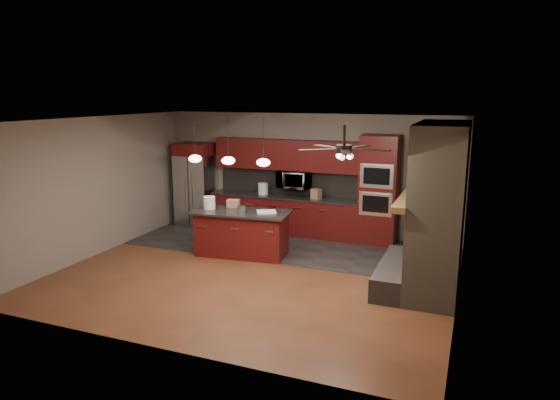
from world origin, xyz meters
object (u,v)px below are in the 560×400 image
at_px(counter_box, 316,194).
at_px(refrigerator, 196,184).
at_px(kitchen_island, 242,233).
at_px(paint_can, 241,209).
at_px(oven_tower, 379,190).
at_px(microwave, 294,179).
at_px(paint_tray, 266,212).
at_px(cardboard_box, 233,203).
at_px(white_bucket, 209,203).
at_px(counter_bucket, 263,189).

bearing_deg(counter_box, refrigerator, -157.16).
bearing_deg(kitchen_island, paint_can, -70.39).
distance_m(oven_tower, microwave, 1.98).
xyz_separation_m(microwave, paint_tray, (0.08, -1.82, -0.36)).
relative_size(oven_tower, kitchen_island, 1.17).
height_order(oven_tower, kitchen_island, oven_tower).
bearing_deg(cardboard_box, white_bucket, -154.11).
bearing_deg(microwave, white_bucket, -120.46).
distance_m(counter_bucket, counter_box, 1.34).
xyz_separation_m(kitchen_island, white_bucket, (-0.71, -0.05, 0.58)).
bearing_deg(oven_tower, microwave, 178.34).
distance_m(oven_tower, paint_tray, 2.60).
relative_size(microwave, counter_bucket, 2.74).
bearing_deg(microwave, counter_box, -9.88).
xyz_separation_m(kitchen_island, cardboard_box, (-0.32, 0.28, 0.53)).
xyz_separation_m(paint_can, cardboard_box, (-0.33, 0.31, 0.02)).
relative_size(white_bucket, paint_can, 1.47).
height_order(oven_tower, refrigerator, oven_tower).
bearing_deg(paint_tray, kitchen_island, 160.07).
height_order(oven_tower, counter_bucket, oven_tower).
height_order(kitchen_island, counter_bucket, counter_bucket).
xyz_separation_m(paint_tray, counter_bucket, (-0.85, 1.77, 0.09)).
distance_m(kitchen_island, paint_can, 0.51).
bearing_deg(counter_box, kitchen_island, -97.06).
xyz_separation_m(counter_bucket, counter_box, (1.34, -0.05, -0.02)).
height_order(refrigerator, counter_box, refrigerator).
relative_size(microwave, white_bucket, 2.81).
height_order(paint_can, cardboard_box, cardboard_box).
height_order(refrigerator, counter_bucket, refrigerator).
bearing_deg(cardboard_box, kitchen_island, -54.60).
relative_size(kitchen_island, counter_bucket, 7.59).
height_order(microwave, kitchen_island, microwave).
bearing_deg(counter_box, oven_tower, 24.01).
relative_size(oven_tower, cardboard_box, 9.50).
relative_size(kitchen_island, paint_can, 11.46).
relative_size(microwave, refrigerator, 0.36).
xyz_separation_m(microwave, refrigerator, (-2.55, -0.13, -0.27)).
bearing_deg(paint_can, cardboard_box, 137.15).
relative_size(paint_can, counter_box, 0.77).
bearing_deg(oven_tower, cardboard_box, -150.18).
relative_size(oven_tower, white_bucket, 9.15).
xyz_separation_m(oven_tower, kitchen_island, (-2.41, -1.84, -0.73)).
bearing_deg(paint_can, kitchen_island, 115.53).
height_order(white_bucket, paint_tray, white_bucket).
height_order(oven_tower, microwave, oven_tower).
xyz_separation_m(refrigerator, kitchen_island, (2.11, -1.77, -0.56)).
relative_size(cardboard_box, counter_box, 1.09).
distance_m(cardboard_box, counter_bucket, 1.57).
relative_size(refrigerator, paint_can, 11.65).
xyz_separation_m(refrigerator, paint_can, (2.13, -1.80, -0.05)).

